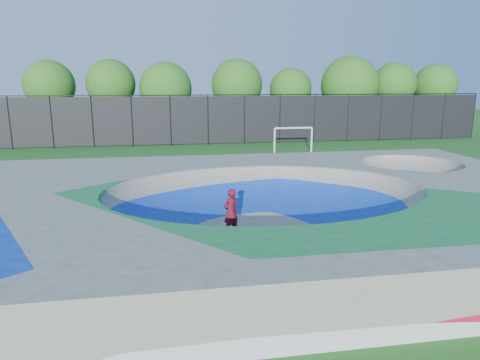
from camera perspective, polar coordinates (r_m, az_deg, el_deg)
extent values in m
plane|color=#1C5718|center=(15.03, 3.32, -6.57)|extent=(120.00, 120.00, 0.00)
cube|color=gray|center=(14.80, 3.36, -3.83)|extent=(22.00, 14.00, 1.50)
imported|color=#A90D22|center=(14.19, -1.23, -4.34)|extent=(0.70, 0.62, 1.60)
cube|color=black|center=(14.44, -1.22, -7.28)|extent=(0.77, 0.62, 0.05)
cylinder|color=white|center=(30.53, 4.63, 5.18)|extent=(0.12, 0.12, 1.83)
cylinder|color=white|center=(31.31, 9.52, 5.23)|extent=(0.12, 0.12, 1.83)
cylinder|color=white|center=(30.78, 7.15, 6.90)|extent=(2.74, 0.12, 0.12)
cylinder|color=black|center=(36.88, -28.35, 6.71)|extent=(0.09, 0.09, 4.00)
cylinder|color=black|center=(36.03, -23.80, 7.05)|extent=(0.09, 0.09, 4.00)
cylinder|color=black|center=(35.42, -19.06, 7.35)|extent=(0.09, 0.09, 4.00)
cylinder|color=black|center=(35.05, -14.19, 7.61)|extent=(0.09, 0.09, 4.00)
cylinder|color=black|center=(34.94, -9.24, 7.82)|extent=(0.09, 0.09, 4.00)
cylinder|color=black|center=(35.08, -4.29, 7.97)|extent=(0.09, 0.09, 4.00)
cylinder|color=black|center=(35.48, 0.59, 8.06)|extent=(0.09, 0.09, 4.00)
cylinder|color=black|center=(36.13, 5.33, 8.10)|extent=(0.09, 0.09, 4.00)
cylinder|color=black|center=(37.00, 9.87, 8.08)|extent=(0.09, 0.09, 4.00)
cylinder|color=black|center=(38.10, 14.18, 8.01)|extent=(0.09, 0.09, 4.00)
cylinder|color=black|center=(39.39, 18.22, 7.91)|extent=(0.09, 0.09, 4.00)
cylinder|color=black|center=(40.86, 21.99, 7.78)|extent=(0.09, 0.09, 4.00)
cylinder|color=black|center=(42.49, 25.47, 7.63)|extent=(0.09, 0.09, 4.00)
cylinder|color=black|center=(44.27, 28.69, 7.47)|extent=(0.09, 0.09, 4.00)
cube|color=black|center=(35.08, -4.29, 7.97)|extent=(48.00, 0.03, 3.80)
cylinder|color=black|center=(34.97, -4.34, 11.24)|extent=(48.00, 0.08, 0.08)
cylinder|color=#402920|center=(41.30, -23.66, 7.07)|extent=(0.44, 0.44, 3.13)
sphere|color=#276119|center=(41.15, -24.07, 11.46)|extent=(4.30, 4.30, 4.30)
cylinder|color=#402920|center=(40.40, -16.55, 7.59)|extent=(0.44, 0.44, 3.24)
sphere|color=#276119|center=(40.26, -16.85, 12.16)|extent=(4.29, 4.29, 4.29)
cylinder|color=#402920|center=(38.82, -9.70, 7.39)|extent=(0.44, 0.44, 2.77)
sphere|color=#276119|center=(38.66, -9.88, 11.95)|extent=(4.54, 4.54, 4.54)
cylinder|color=#402920|center=(40.41, -0.42, 7.97)|extent=(0.44, 0.44, 3.03)
sphere|color=#276119|center=(40.25, -0.42, 12.61)|extent=(4.68, 4.68, 4.68)
cylinder|color=#402920|center=(42.81, 6.65, 8.02)|extent=(0.44, 0.44, 2.81)
sphere|color=#276119|center=(42.67, 6.76, 11.94)|extent=(4.06, 4.06, 4.06)
cylinder|color=#402920|center=(43.03, 14.18, 7.66)|extent=(0.44, 0.44, 2.69)
sphere|color=#276119|center=(42.88, 14.43, 12.17)|extent=(5.45, 5.45, 5.45)
cylinder|color=#402920|center=(44.78, 19.53, 7.85)|extent=(0.44, 0.44, 3.23)
sphere|color=#276119|center=(44.65, 19.84, 11.90)|extent=(4.16, 4.16, 4.16)
cylinder|color=#402920|center=(48.74, 24.23, 7.74)|extent=(0.44, 0.44, 3.11)
sphere|color=#276119|center=(48.61, 24.58, 11.43)|extent=(4.26, 4.26, 4.26)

